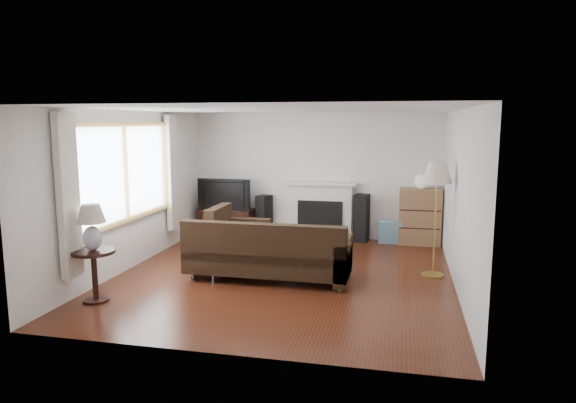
% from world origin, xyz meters
% --- Properties ---
extents(room, '(5.10, 5.60, 2.54)m').
position_xyz_m(room, '(0.00, 0.00, 1.25)').
color(room, '#4A1F10').
rests_on(room, ground).
extents(window, '(0.12, 2.74, 1.54)m').
position_xyz_m(window, '(-2.45, -0.20, 1.55)').
color(window, olive).
rests_on(window, room).
extents(curtain_near, '(0.10, 0.35, 2.10)m').
position_xyz_m(curtain_near, '(-2.40, -1.72, 1.40)').
color(curtain_near, silver).
rests_on(curtain_near, room).
extents(curtain_far, '(0.10, 0.35, 2.10)m').
position_xyz_m(curtain_far, '(-2.40, 1.32, 1.40)').
color(curtain_far, silver).
rests_on(curtain_far, room).
extents(fireplace, '(1.40, 0.26, 1.15)m').
position_xyz_m(fireplace, '(0.15, 2.64, 0.57)').
color(fireplace, white).
rests_on(fireplace, room).
extents(tv_stand, '(1.12, 0.50, 0.56)m').
position_xyz_m(tv_stand, '(-1.78, 2.47, 0.28)').
color(tv_stand, black).
rests_on(tv_stand, ground).
extents(television, '(1.10, 0.14, 0.63)m').
position_xyz_m(television, '(-1.78, 2.47, 0.88)').
color(television, black).
rests_on(television, tv_stand).
extents(speaker_left, '(0.33, 0.35, 0.85)m').
position_xyz_m(speaker_left, '(-0.99, 2.54, 0.42)').
color(speaker_left, black).
rests_on(speaker_left, ground).
extents(speaker_right, '(0.31, 0.35, 0.93)m').
position_xyz_m(speaker_right, '(0.97, 2.54, 0.47)').
color(speaker_right, black).
rests_on(speaker_right, ground).
extents(bookshelf, '(0.78, 0.37, 1.08)m').
position_xyz_m(bookshelf, '(2.08, 2.53, 0.54)').
color(bookshelf, brown).
rests_on(bookshelf, ground).
extents(globe_lamp, '(0.26, 0.26, 0.26)m').
position_xyz_m(globe_lamp, '(2.08, 2.53, 1.21)').
color(globe_lamp, white).
rests_on(globe_lamp, bookshelf).
extents(sectional_sofa, '(2.62, 1.91, 0.85)m').
position_xyz_m(sectional_sofa, '(-0.19, -0.18, 0.42)').
color(sectional_sofa, black).
rests_on(sectional_sofa, ground).
extents(coffee_table, '(1.24, 0.91, 0.43)m').
position_xyz_m(coffee_table, '(0.04, 1.34, 0.22)').
color(coffee_table, olive).
rests_on(coffee_table, ground).
extents(footstool, '(0.45, 0.45, 0.34)m').
position_xyz_m(footstool, '(-1.11, -0.24, 0.17)').
color(footstool, black).
rests_on(footstool, ground).
extents(floor_lamp, '(0.49, 0.49, 1.74)m').
position_xyz_m(floor_lamp, '(2.22, 0.46, 0.87)').
color(floor_lamp, '#A88D3A').
rests_on(floor_lamp, ground).
extents(side_table, '(0.55, 0.55, 0.68)m').
position_xyz_m(side_table, '(-2.15, -1.63, 0.34)').
color(side_table, black).
rests_on(side_table, ground).
extents(table_lamp, '(0.37, 0.37, 0.59)m').
position_xyz_m(table_lamp, '(-2.15, -1.63, 0.98)').
color(table_lamp, silver).
rests_on(table_lamp, side_table).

